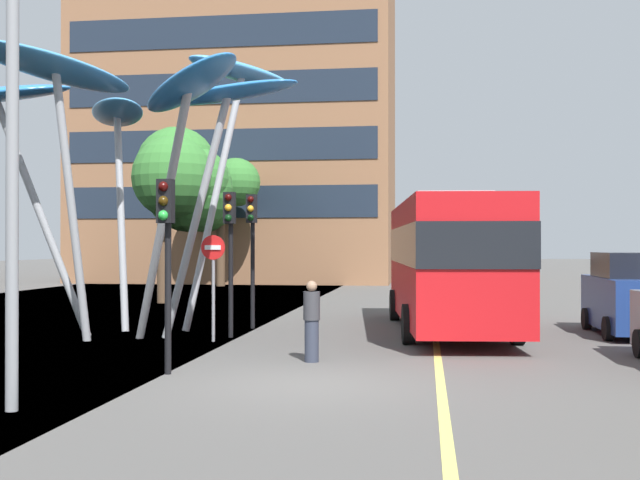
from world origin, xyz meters
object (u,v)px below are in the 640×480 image
at_px(street_lamp, 38,82).
at_px(pedestrian, 312,321).
at_px(leaf_sculpture, 129,105).
at_px(traffic_light_kerb_near, 166,233).
at_px(red_bus, 448,257).
at_px(car_parked_far, 634,296).
at_px(traffic_light_island_mid, 252,232).
at_px(no_entry_sign, 213,271).
at_px(traffic_light_kerb_far, 230,232).

distance_m(street_lamp, pedestrian, 7.19).
height_order(leaf_sculpture, traffic_light_kerb_near, leaf_sculpture).
bearing_deg(pedestrian, leaf_sculpture, 146.54).
bearing_deg(leaf_sculpture, red_bus, 16.81).
relative_size(car_parked_far, pedestrian, 2.51).
height_order(leaf_sculpture, car_parked_far, leaf_sculpture).
height_order(traffic_light_island_mid, no_entry_sign, traffic_light_island_mid).
distance_m(leaf_sculpture, no_entry_sign, 4.90).
relative_size(red_bus, pedestrian, 6.23).
xyz_separation_m(traffic_light_kerb_far, street_lamp, (-0.54, -8.85, 2.01)).
bearing_deg(car_parked_far, traffic_light_kerb_near, -142.94).
relative_size(leaf_sculpture, car_parked_far, 2.47).
relative_size(leaf_sculpture, traffic_light_kerb_far, 2.75).
distance_m(leaf_sculpture, traffic_light_kerb_near, 6.99).
bearing_deg(traffic_light_island_mid, traffic_light_kerb_far, -92.12).
relative_size(red_bus, street_lamp, 1.40).
xyz_separation_m(car_parked_far, no_entry_sign, (-10.57, -2.80, 0.71)).
relative_size(street_lamp, no_entry_sign, 2.80).
relative_size(car_parked_far, no_entry_sign, 1.59).
distance_m(red_bus, car_parked_far, 4.92).
distance_m(red_bus, traffic_light_kerb_near, 9.50).
bearing_deg(no_entry_sign, pedestrian, -45.35).
relative_size(pedestrian, no_entry_sign, 0.63).
distance_m(car_parked_far, street_lamp, 15.82).
bearing_deg(traffic_light_kerb_far, pedestrian, -54.30).
xyz_separation_m(traffic_light_island_mid, pedestrian, (2.57, -5.86, -1.92)).
xyz_separation_m(traffic_light_kerb_far, no_entry_sign, (-0.21, -0.79, -0.95)).
distance_m(traffic_light_island_mid, street_lamp, 11.21).
distance_m(leaf_sculpture, car_parked_far, 14.05).
xyz_separation_m(leaf_sculpture, street_lamp, (2.07, -8.63, -1.28)).
distance_m(traffic_light_kerb_near, no_entry_sign, 4.92).
xyz_separation_m(leaf_sculpture, traffic_light_kerb_near, (2.86, -5.40, -3.39)).
xyz_separation_m(traffic_light_kerb_near, traffic_light_kerb_far, (-0.26, 5.62, 0.10)).
bearing_deg(car_parked_far, street_lamp, -135.08).
bearing_deg(car_parked_far, red_bus, 177.24).
bearing_deg(traffic_light_island_mid, red_bus, 0.79).
distance_m(traffic_light_island_mid, no_entry_sign, 3.14).
bearing_deg(red_bus, street_lamp, -118.75).
bearing_deg(traffic_light_kerb_far, car_parked_far, 11.01).
height_order(leaf_sculpture, no_entry_sign, leaf_sculpture).
distance_m(leaf_sculpture, traffic_light_kerb_far, 4.20).
bearing_deg(no_entry_sign, red_bus, 27.76).
height_order(leaf_sculpture, pedestrian, leaf_sculpture).
xyz_separation_m(traffic_light_kerb_near, car_parked_far, (10.10, 7.63, -1.56)).
bearing_deg(red_bus, leaf_sculpture, -163.19).
distance_m(leaf_sculpture, street_lamp, 8.97).
height_order(traffic_light_kerb_far, car_parked_far, traffic_light_kerb_far).
distance_m(red_bus, traffic_light_island_mid, 5.52).
relative_size(street_lamp, pedestrian, 4.45).
bearing_deg(street_lamp, traffic_light_island_mid, 86.80).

